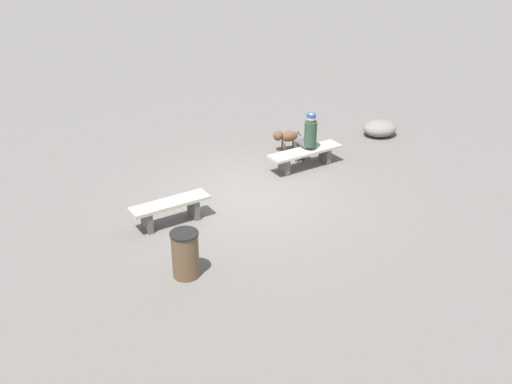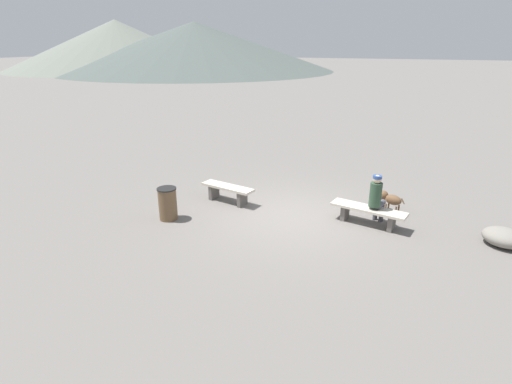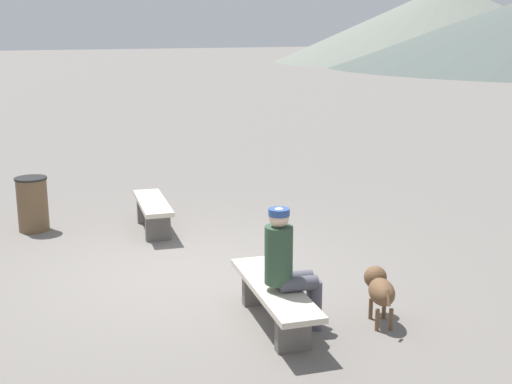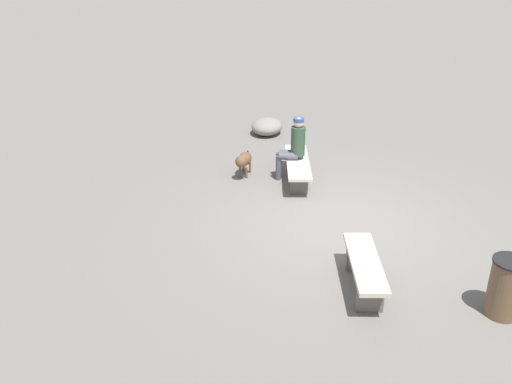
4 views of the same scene
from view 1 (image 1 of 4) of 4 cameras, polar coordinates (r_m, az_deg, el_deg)
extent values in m
cube|color=slate|center=(13.19, -0.23, -0.57)|extent=(210.00, 210.00, 0.06)
cube|color=#605B56|center=(12.03, -9.99, -2.63)|extent=(0.18, 0.38, 0.41)
cube|color=#605B56|center=(12.38, -5.77, -1.45)|extent=(0.18, 0.38, 0.41)
cube|color=beige|center=(12.08, -7.92, -1.04)|extent=(1.62, 0.74, 0.07)
cube|color=#605B56|center=(14.18, 2.60, 2.43)|extent=(0.18, 0.36, 0.38)
cube|color=#605B56|center=(14.83, 6.35, 3.42)|extent=(0.18, 0.36, 0.38)
cube|color=beige|center=(14.41, 4.54, 3.75)|extent=(1.89, 0.84, 0.06)
cylinder|color=#2D4733|center=(14.33, 5.03, 5.34)|extent=(0.29, 0.29, 0.59)
sphere|color=beige|center=(14.19, 5.09, 6.80)|extent=(0.20, 0.20, 0.20)
cylinder|color=#2D4C8C|center=(14.18, 5.10, 7.01)|extent=(0.21, 0.21, 0.07)
cylinder|color=#4C4C56|center=(14.63, 4.80, 4.55)|extent=(0.24, 0.41, 0.15)
cylinder|color=#4C4C56|center=(14.87, 4.34, 3.87)|extent=(0.11, 0.11, 0.52)
cylinder|color=#4C4C56|center=(14.55, 4.29, 4.44)|extent=(0.24, 0.41, 0.15)
cylinder|color=#4C4C56|center=(14.79, 3.84, 3.75)|extent=(0.11, 0.11, 0.52)
ellipsoid|color=brown|center=(15.39, 3.05, 5.13)|extent=(0.52, 0.43, 0.26)
sphere|color=brown|center=(15.27, 2.04, 5.19)|extent=(0.25, 0.25, 0.25)
cylinder|color=brown|center=(15.37, 2.62, 4.12)|extent=(0.04, 0.04, 0.23)
cylinder|color=brown|center=(15.50, 2.42, 4.32)|extent=(0.04, 0.04, 0.23)
cylinder|color=brown|center=(15.48, 3.63, 4.26)|extent=(0.04, 0.04, 0.23)
cylinder|color=brown|center=(15.60, 3.42, 4.45)|extent=(0.04, 0.04, 0.23)
cylinder|color=brown|center=(15.48, 3.97, 5.39)|extent=(0.12, 0.08, 0.15)
cylinder|color=brown|center=(10.51, -6.51, -5.78)|extent=(0.46, 0.46, 0.81)
cylinder|color=black|center=(10.30, -6.63, -3.82)|extent=(0.48, 0.48, 0.03)
ellipsoid|color=gray|center=(16.66, 11.30, 5.76)|extent=(1.14, 1.08, 0.40)
camera|label=2|loc=(11.03, 49.64, 8.24)|focal=28.28mm
camera|label=3|loc=(16.87, 27.08, 13.62)|focal=47.18mm
camera|label=4|loc=(11.63, -45.49, 12.55)|focal=39.31mm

